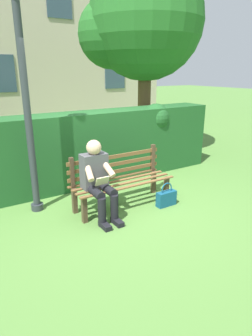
% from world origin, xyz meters
% --- Properties ---
extents(ground, '(60.00, 60.00, 0.00)m').
position_xyz_m(ground, '(0.00, 0.00, 0.00)').
color(ground, '#517F38').
extents(park_bench, '(1.67, 0.52, 0.88)m').
position_xyz_m(park_bench, '(0.00, -0.08, 0.43)').
color(park_bench, '#4C3828').
rests_on(park_bench, ground).
extents(person_seated, '(0.44, 0.73, 1.15)m').
position_xyz_m(person_seated, '(0.48, 0.10, 0.61)').
color(person_seated, '#4C4C51').
rests_on(person_seated, ground).
extents(hedge_backdrop, '(6.05, 0.70, 1.45)m').
position_xyz_m(hedge_backdrop, '(0.26, -1.26, 0.71)').
color(hedge_backdrop, '#1E5123').
rests_on(hedge_backdrop, ground).
extents(tree, '(2.87, 2.73, 4.56)m').
position_xyz_m(tree, '(-2.07, -2.60, 3.13)').
color(tree, brown).
rests_on(tree, ground).
extents(building_facade, '(8.66, 3.19, 7.12)m').
position_xyz_m(building_facade, '(-1.79, -8.67, 3.56)').
color(building_facade, '#BCAD93').
rests_on(building_facade, ground).
extents(handbag, '(0.34, 0.12, 0.40)m').
position_xyz_m(handbag, '(-0.60, 0.37, 0.13)').
color(handbag, navy).
rests_on(handbag, ground).
extents(lamp_post, '(0.32, 0.32, 3.31)m').
position_xyz_m(lamp_post, '(1.22, -0.60, 2.21)').
color(lamp_post, '#2D3338').
rests_on(lamp_post, ground).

